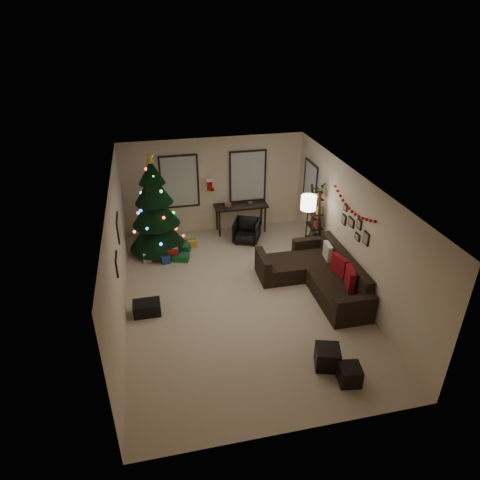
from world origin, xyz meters
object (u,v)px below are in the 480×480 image
christmas_tree (155,212)px  sofa (318,275)px  desk_chair (247,231)px  desk (241,208)px  bookshelf (315,222)px

christmas_tree → sofa: size_ratio=0.99×
desk_chair → desk: bearing=115.3°
christmas_tree → sofa: christmas_tree is taller
sofa → bookshelf: size_ratio=1.51×
desk_chair → sofa: bearing=-41.3°
desk → bookshelf: (1.60, -1.59, 0.17)m
christmas_tree → bookshelf: size_ratio=1.50×
desk → bookshelf: size_ratio=0.82×
sofa → desk_chair: sofa is taller
desk_chair → christmas_tree: bearing=-155.2°
christmas_tree → bookshelf: (3.98, -0.91, -0.25)m
christmas_tree → bookshelf: bearing=-12.9°
desk_chair → bookshelf: 1.92m
christmas_tree → bookshelf: christmas_tree is taller
sofa → desk_chair: bearing=114.5°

